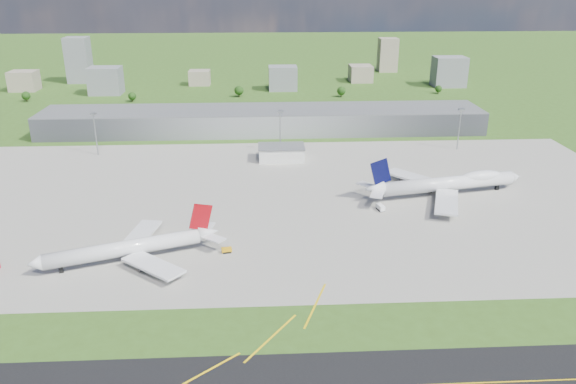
{
  "coord_description": "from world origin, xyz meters",
  "views": [
    {
      "loc": [
        -2.31,
        -213.45,
        102.66
      ],
      "look_at": [
        10.05,
        25.06,
        9.0
      ],
      "focal_mm": 35.0,
      "sensor_mm": 36.0,
      "label": 1
    }
  ],
  "objects_px": {
    "airliner_blue_quad": "(448,183)",
    "van_white_near": "(380,208)",
    "van_white_far": "(447,193)",
    "airliner_red_twin": "(131,248)",
    "tug_yellow": "(227,250)"
  },
  "relations": [
    {
      "from": "airliner_red_twin",
      "to": "van_white_far",
      "type": "distance_m",
      "value": 153.38
    },
    {
      "from": "van_white_near",
      "to": "van_white_far",
      "type": "height_order",
      "value": "van_white_near"
    },
    {
      "from": "airliner_red_twin",
      "to": "van_white_near",
      "type": "bearing_deg",
      "value": -177.32
    },
    {
      "from": "van_white_near",
      "to": "van_white_far",
      "type": "xyz_separation_m",
      "value": [
        36.69,
        16.52,
        -0.14
      ]
    },
    {
      "from": "tug_yellow",
      "to": "van_white_near",
      "type": "xyz_separation_m",
      "value": [
        68.92,
        38.55,
        0.35
      ]
    },
    {
      "from": "tug_yellow",
      "to": "van_white_far",
      "type": "distance_m",
      "value": 119.11
    },
    {
      "from": "van_white_far",
      "to": "airliner_blue_quad",
      "type": "bearing_deg",
      "value": 38.03
    },
    {
      "from": "airliner_red_twin",
      "to": "van_white_near",
      "type": "relative_size",
      "value": 12.03
    },
    {
      "from": "airliner_red_twin",
      "to": "airliner_blue_quad",
      "type": "xyz_separation_m",
      "value": [
        141.66,
        60.15,
        0.92
      ]
    },
    {
      "from": "van_white_far",
      "to": "airliner_red_twin",
      "type": "bearing_deg",
      "value": 167.27
    },
    {
      "from": "airliner_red_twin",
      "to": "tug_yellow",
      "type": "height_order",
      "value": "airliner_red_twin"
    },
    {
      "from": "airliner_blue_quad",
      "to": "van_white_far",
      "type": "relative_size",
      "value": 16.92
    },
    {
      "from": "airliner_red_twin",
      "to": "airliner_blue_quad",
      "type": "height_order",
      "value": "airliner_blue_quad"
    },
    {
      "from": "airliner_blue_quad",
      "to": "van_white_near",
      "type": "height_order",
      "value": "airliner_blue_quad"
    },
    {
      "from": "tug_yellow",
      "to": "van_white_far",
      "type": "relative_size",
      "value": 0.87
    }
  ]
}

